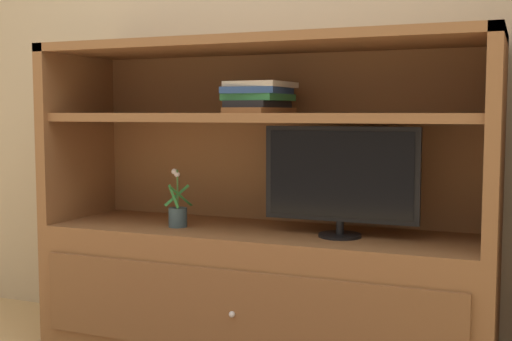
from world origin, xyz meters
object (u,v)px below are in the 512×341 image
at_px(magazine_stack, 259,97).
at_px(media_console, 261,259).
at_px(potted_plant, 178,214).
at_px(tv_monitor, 340,178).

bearing_deg(magazine_stack, media_console, -1.23).
bearing_deg(potted_plant, magazine_stack, 13.50).
bearing_deg(magazine_stack, tv_monitor, -6.40).
relative_size(media_console, tv_monitor, 3.05).
bearing_deg(potted_plant, media_console, 13.10).
relative_size(potted_plant, magazine_stack, 0.73).
bearing_deg(media_console, potted_plant, -166.90).
bearing_deg(magazine_stack, potted_plant, -166.50).
bearing_deg(tv_monitor, media_console, 173.45).
relative_size(tv_monitor, potted_plant, 2.46).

